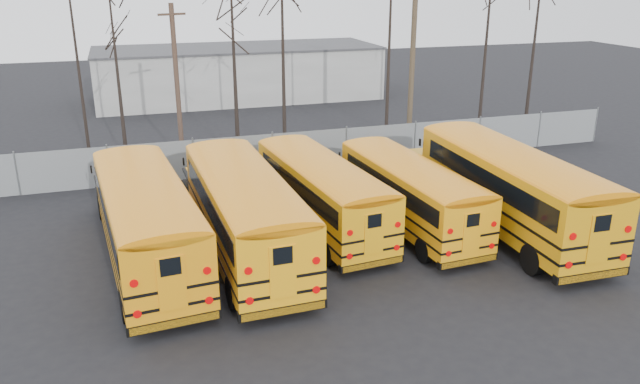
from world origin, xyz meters
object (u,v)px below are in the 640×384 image
object	(u,v)px
utility_pole_right	(413,54)
bus_c	(319,188)
bus_e	(507,182)
bus_d	(408,188)
utility_pole_left	(177,83)
bus_b	(243,206)
bus_a	(145,214)

from	to	relation	value
utility_pole_right	bus_c	bearing A→B (deg)	-108.46
bus_e	bus_d	bearing A→B (deg)	160.07
utility_pole_left	utility_pole_right	size ratio (longest dim) A/B	0.82
bus_b	utility_pole_right	xyz separation A→B (m)	(12.75, 13.12, 3.27)
bus_d	utility_pole_left	distance (m)	14.54
bus_c	bus_e	distance (m)	7.36
bus_d	bus_e	xyz separation A→B (m)	(3.59, -1.39, 0.33)
bus_a	bus_c	world-z (taller)	bus_a
bus_b	bus_e	size ratio (longest dim) A/B	0.96
bus_c	bus_d	world-z (taller)	bus_c
bus_c	bus_d	size ratio (longest dim) A/B	1.04
bus_a	utility_pole_left	size ratio (longest dim) A/B	1.41
bus_a	bus_c	size ratio (longest dim) A/B	1.11
bus_b	bus_c	size ratio (longest dim) A/B	1.11
bus_a	utility_pole_right	world-z (taller)	utility_pole_right
bus_b	utility_pole_left	distance (m)	12.97
bus_a	bus_b	world-z (taller)	bus_b
bus_b	bus_e	bearing A→B (deg)	-5.69
bus_b	utility_pole_left	world-z (taller)	utility_pole_left
bus_a	bus_b	distance (m)	3.37
bus_d	bus_e	distance (m)	3.87
bus_d	utility_pole_left	xyz separation A→B (m)	(-7.68, 12.06, 2.61)
bus_c	utility_pole_right	size ratio (longest dim) A/B	1.05
bus_d	bus_a	bearing A→B (deg)	178.81
bus_b	bus_d	xyz separation A→B (m)	(6.75, 0.66, -0.26)
utility_pole_left	utility_pole_right	world-z (taller)	utility_pole_right
bus_c	utility_pole_left	size ratio (longest dim) A/B	1.28
bus_c	utility_pole_left	world-z (taller)	utility_pole_left
utility_pole_right	bus_d	bearing A→B (deg)	-95.03
bus_b	bus_e	xyz separation A→B (m)	(10.35, -0.73, 0.07)
utility_pole_right	bus_b	bearing A→B (deg)	-113.51
bus_d	bus_e	size ratio (longest dim) A/B	0.84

